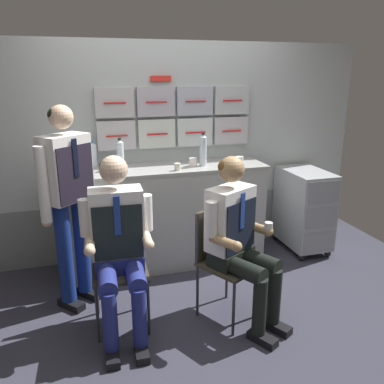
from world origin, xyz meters
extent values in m
cube|color=#33323F|center=(0.00, 0.00, -0.02)|extent=(4.80, 4.80, 0.04)
cube|color=#B4BCBC|center=(0.00, 1.38, 1.07)|extent=(4.20, 0.06, 2.15)
cube|color=gray|center=(0.00, 1.34, 0.30)|extent=(4.12, 0.01, 0.59)
cube|color=#BEBBBF|center=(-0.48, 1.32, 1.28)|extent=(0.36, 0.06, 0.28)
cylinder|color=red|center=(-0.48, 1.28, 1.28)|extent=(0.20, 0.01, 0.01)
cube|color=silver|center=(-0.09, 1.32, 1.28)|extent=(0.36, 0.06, 0.28)
cylinder|color=red|center=(-0.09, 1.28, 1.28)|extent=(0.20, 0.01, 0.01)
cube|color=silver|center=(0.30, 1.32, 1.28)|extent=(0.36, 0.06, 0.28)
cylinder|color=red|center=(0.30, 1.28, 1.28)|extent=(0.20, 0.01, 0.01)
cube|color=#B8B4BC|center=(0.68, 1.32, 1.28)|extent=(0.36, 0.06, 0.28)
cylinder|color=red|center=(0.68, 1.28, 1.28)|extent=(0.20, 0.01, 0.01)
cube|color=#B8B7BA|center=(-0.48, 1.32, 1.58)|extent=(0.36, 0.06, 0.28)
cylinder|color=red|center=(-0.48, 1.28, 1.58)|extent=(0.20, 0.01, 0.01)
cube|color=#ADA8B3|center=(-0.09, 1.32, 1.58)|extent=(0.36, 0.06, 0.28)
cylinder|color=red|center=(-0.09, 1.28, 1.58)|extent=(0.20, 0.01, 0.01)
cube|color=#A8ADBC|center=(0.30, 1.32, 1.58)|extent=(0.36, 0.06, 0.28)
cylinder|color=red|center=(0.30, 1.28, 1.58)|extent=(0.20, 0.01, 0.01)
cube|color=#B5B9BC|center=(0.68, 1.32, 1.58)|extent=(0.36, 0.06, 0.28)
cylinder|color=red|center=(0.68, 1.28, 1.58)|extent=(0.20, 0.01, 0.01)
cube|color=red|center=(-0.04, 1.33, 1.80)|extent=(0.20, 0.02, 0.05)
cube|color=#AEB0AC|center=(-0.08, 1.09, 0.48)|extent=(1.94, 0.52, 0.96)
cube|color=#9FA19D|center=(-0.08, 1.09, 0.98)|extent=(1.98, 0.53, 0.03)
sphere|color=black|center=(1.27, 0.72, 0.04)|extent=(0.07, 0.07, 0.07)
sphere|color=black|center=(1.58, 0.72, 0.04)|extent=(0.07, 0.07, 0.07)
sphere|color=black|center=(1.27, 1.27, 0.04)|extent=(0.07, 0.07, 0.07)
sphere|color=black|center=(1.58, 1.27, 0.04)|extent=(0.07, 0.07, 0.07)
cube|color=#A7ACB1|center=(1.42, 1.00, 0.47)|extent=(0.40, 0.64, 0.80)
cube|color=#93989D|center=(1.42, 0.68, 0.20)|extent=(0.35, 0.01, 0.21)
cube|color=#93989D|center=(1.42, 0.68, 0.47)|extent=(0.35, 0.01, 0.21)
cube|color=#93989D|center=(1.42, 0.68, 0.74)|extent=(0.35, 0.01, 0.21)
cylinder|color=#28282D|center=(1.42, 0.70, 0.85)|extent=(0.32, 0.02, 0.02)
cylinder|color=#2D2D33|center=(-0.81, 0.00, 0.22)|extent=(0.02, 0.02, 0.44)
cylinder|color=#2D2D33|center=(-0.45, -0.01, 0.22)|extent=(0.02, 0.02, 0.44)
cylinder|color=#2D2D33|center=(-0.80, 0.36, 0.22)|extent=(0.02, 0.02, 0.44)
cylinder|color=#2D2D33|center=(-0.44, 0.35, 0.22)|extent=(0.02, 0.02, 0.44)
cube|color=#383326|center=(-0.63, 0.17, 0.45)|extent=(0.42, 0.42, 0.02)
cube|color=#383326|center=(-0.62, 0.36, 0.66)|extent=(0.37, 0.04, 0.40)
cylinder|color=#2D2D33|center=(-0.80, 0.36, 0.66)|extent=(0.02, 0.02, 0.40)
cylinder|color=#2D2D33|center=(-0.44, 0.35, 0.66)|extent=(0.02, 0.02, 0.40)
cube|color=black|center=(-0.74, -0.22, 0.03)|extent=(0.10, 0.22, 0.06)
cube|color=black|center=(-0.55, -0.22, 0.03)|extent=(0.10, 0.22, 0.06)
cylinder|color=navy|center=(-0.74, -0.18, 0.27)|extent=(0.10, 0.10, 0.43)
cylinder|color=navy|center=(-0.55, -0.18, 0.27)|extent=(0.10, 0.10, 0.43)
cylinder|color=navy|center=(-0.73, 0.00, 0.51)|extent=(0.15, 0.40, 0.13)
cylinder|color=navy|center=(-0.54, -0.01, 0.51)|extent=(0.15, 0.40, 0.13)
cube|color=navy|center=(-0.63, 0.17, 0.52)|extent=(0.36, 0.22, 0.12)
cube|color=white|center=(-0.63, 0.19, 0.83)|extent=(0.38, 0.22, 0.50)
cube|color=black|center=(-0.63, 0.09, 0.79)|extent=(0.34, 0.03, 0.40)
cube|color=navy|center=(-0.63, 0.08, 0.92)|extent=(0.04, 0.01, 0.28)
cylinder|color=white|center=(-0.84, 0.20, 0.88)|extent=(0.08, 0.08, 0.27)
cylinder|color=beige|center=(-0.83, 0.09, 0.73)|extent=(0.08, 0.25, 0.07)
sphere|color=beige|center=(-0.83, -0.02, 0.73)|extent=(0.08, 0.08, 0.08)
cylinder|color=white|center=(-0.41, 0.18, 0.88)|extent=(0.08, 0.08, 0.27)
cylinder|color=beige|center=(-0.43, 0.07, 0.73)|extent=(0.08, 0.25, 0.07)
sphere|color=beige|center=(-0.44, -0.04, 0.73)|extent=(0.08, 0.08, 0.08)
sphere|color=beige|center=(-0.63, 0.19, 1.21)|extent=(0.20, 0.20, 0.20)
ellipsoid|color=black|center=(-0.63, 0.21, 1.23)|extent=(0.20, 0.19, 0.14)
cylinder|color=#2D2D33|center=(0.13, -0.20, 0.22)|extent=(0.02, 0.02, 0.44)
cylinder|color=#2D2D33|center=(0.45, -0.03, 0.22)|extent=(0.02, 0.02, 0.44)
cylinder|color=#2D2D33|center=(-0.04, 0.11, 0.22)|extent=(0.02, 0.02, 0.44)
cylinder|color=#2D2D33|center=(0.27, 0.29, 0.22)|extent=(0.02, 0.02, 0.44)
cube|color=#383326|center=(0.20, 0.04, 0.45)|extent=(0.54, 0.54, 0.02)
cube|color=#383326|center=(0.11, 0.21, 0.66)|extent=(0.33, 0.20, 0.40)
cylinder|color=#2D2D33|center=(-0.04, 0.11, 0.66)|extent=(0.02, 0.02, 0.40)
cylinder|color=#2D2D33|center=(0.27, 0.29, 0.66)|extent=(0.02, 0.02, 0.40)
cube|color=black|center=(0.31, -0.33, 0.03)|extent=(0.19, 0.24, 0.06)
cube|color=black|center=(0.47, -0.24, 0.03)|extent=(0.19, 0.24, 0.06)
cylinder|color=black|center=(0.29, -0.30, 0.27)|extent=(0.10, 0.10, 0.43)
cylinder|color=black|center=(0.45, -0.21, 0.27)|extent=(0.10, 0.10, 0.43)
cylinder|color=black|center=(0.20, -0.15, 0.51)|extent=(0.30, 0.39, 0.13)
cylinder|color=black|center=(0.37, -0.06, 0.51)|extent=(0.30, 0.39, 0.13)
cube|color=black|center=(0.20, 0.04, 0.52)|extent=(0.39, 0.34, 0.12)
cube|color=white|center=(0.19, 0.06, 0.82)|extent=(0.41, 0.35, 0.48)
cube|color=black|center=(0.24, -0.03, 0.78)|extent=(0.29, 0.17, 0.38)
cube|color=navy|center=(0.25, -0.04, 0.90)|extent=(0.04, 0.03, 0.27)
cylinder|color=white|center=(0.01, -0.04, 0.87)|extent=(0.08, 0.08, 0.26)
cylinder|color=#A17E55|center=(0.08, -0.12, 0.72)|extent=(0.18, 0.24, 0.07)
sphere|color=#A17E55|center=(0.13, -0.22, 0.72)|extent=(0.08, 0.08, 0.08)
cylinder|color=white|center=(0.37, 0.16, 0.87)|extent=(0.08, 0.08, 0.26)
cylinder|color=#A17E55|center=(0.41, 0.06, 0.72)|extent=(0.18, 0.24, 0.07)
sphere|color=#A17E55|center=(0.46, -0.03, 0.72)|extent=(0.08, 0.08, 0.08)
cylinder|color=silver|center=(0.46, -0.03, 0.76)|extent=(0.06, 0.06, 0.06)
sphere|color=#A17E55|center=(0.19, 0.06, 1.19)|extent=(0.19, 0.19, 0.19)
ellipsoid|color=brown|center=(0.18, 0.07, 1.21)|extent=(0.25, 0.24, 0.13)
cube|color=black|center=(-1.01, 0.51, 0.03)|extent=(0.23, 0.24, 0.06)
cube|color=black|center=(-0.86, 0.64, 0.03)|extent=(0.23, 0.24, 0.06)
cylinder|color=navy|center=(-1.02, 0.54, 0.48)|extent=(0.12, 0.12, 0.84)
cylinder|color=navy|center=(-0.88, 0.66, 0.48)|extent=(0.12, 0.12, 0.84)
cube|color=white|center=(-0.95, 0.60, 1.15)|extent=(0.41, 0.40, 0.51)
cube|color=black|center=(-0.88, 0.52, 1.12)|extent=(0.26, 0.23, 0.43)
cube|color=black|center=(-0.87, 0.51, 1.25)|extent=(0.04, 0.04, 0.29)
cylinder|color=white|center=(-1.12, 0.45, 1.07)|extent=(0.08, 0.08, 0.57)
sphere|color=#D7B290|center=(-1.12, 0.45, 0.79)|extent=(0.08, 0.08, 0.08)
cylinder|color=white|center=(-0.78, 0.75, 1.07)|extent=(0.08, 0.08, 0.57)
sphere|color=#D7B290|center=(-0.78, 0.75, 0.79)|extent=(0.08, 0.08, 0.08)
sphere|color=#D7B290|center=(-0.95, 0.60, 1.54)|extent=(0.18, 0.18, 0.18)
ellipsoid|color=black|center=(-0.96, 0.61, 1.56)|extent=(0.24, 0.24, 0.13)
cylinder|color=silver|center=(-0.71, 1.27, 1.10)|extent=(0.07, 0.07, 0.21)
cone|color=silver|center=(-0.71, 1.27, 1.22)|extent=(0.07, 0.07, 0.02)
cylinder|color=#2C76C8|center=(-0.71, 1.27, 1.24)|extent=(0.03, 0.03, 0.02)
cylinder|color=silver|center=(-0.48, 1.11, 1.12)|extent=(0.07, 0.07, 0.25)
cone|color=silver|center=(-0.48, 1.11, 1.26)|extent=(0.07, 0.07, 0.02)
cylinder|color=black|center=(-0.48, 1.11, 1.28)|extent=(0.03, 0.03, 0.02)
cylinder|color=silver|center=(0.30, 1.04, 1.13)|extent=(0.07, 0.07, 0.27)
cone|color=silver|center=(0.30, 1.04, 1.28)|extent=(0.07, 0.07, 0.02)
cylinder|color=black|center=(0.30, 1.04, 1.30)|extent=(0.03, 0.03, 0.02)
cylinder|color=white|center=(0.20, 1.05, 1.03)|extent=(0.07, 0.07, 0.08)
cylinder|color=#382114|center=(0.20, 1.05, 1.07)|extent=(0.06, 0.06, 0.01)
cylinder|color=beige|center=(0.01, 0.92, 1.03)|extent=(0.06, 0.06, 0.07)
cylinder|color=#382114|center=(0.01, 0.92, 1.06)|extent=(0.05, 0.05, 0.01)
cylinder|color=white|center=(0.64, 0.97, 1.04)|extent=(0.07, 0.07, 0.08)
cylinder|color=#382114|center=(0.64, 0.97, 1.07)|extent=(0.06, 0.06, 0.01)
cylinder|color=navy|center=(-0.56, 1.23, 1.03)|extent=(0.07, 0.07, 0.07)
cylinder|color=#382114|center=(-0.56, 1.23, 1.05)|extent=(0.06, 0.06, 0.01)
camera|label=1|loc=(-0.86, -2.48, 1.85)|focal=36.88mm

